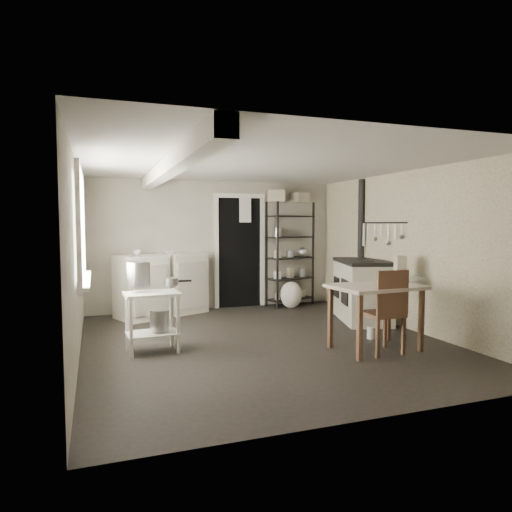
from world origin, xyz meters
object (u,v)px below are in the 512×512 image
object	(u,v)px
base_cabinets	(162,288)
shelf_rack	(290,255)
stove	(362,293)
work_table	(375,319)
stockpot	(138,274)
chair	(382,312)
prep_table	(152,319)
flour_sack	(291,295)

from	to	relation	value
base_cabinets	shelf_rack	size ratio (longest dim) A/B	0.81
stove	work_table	bearing A→B (deg)	-100.97
stove	stockpot	bearing A→B (deg)	-153.51
base_cabinets	chair	size ratio (longest dim) A/B	1.55
prep_table	base_cabinets	xyz separation A→B (m)	(0.42, 2.19, 0.06)
stove	work_table	distance (m)	1.68
chair	stove	bearing A→B (deg)	64.33
stockpot	stove	world-z (taller)	stockpot
prep_table	shelf_rack	distance (m)	3.69
shelf_rack	flour_sack	bearing A→B (deg)	-126.67
base_cabinets	flour_sack	distance (m)	2.31
prep_table	work_table	size ratio (longest dim) A/B	0.69
stockpot	shelf_rack	distance (m)	3.71
work_table	flour_sack	bearing A→B (deg)	87.05
stockpot	chair	world-z (taller)	stockpot
stove	flour_sack	bearing A→B (deg)	131.45
work_table	prep_table	bearing A→B (deg)	162.72
stove	chair	bearing A→B (deg)	-98.95
flour_sack	chair	bearing A→B (deg)	-92.77
prep_table	flour_sack	size ratio (longest dim) A/B	1.50
base_cabinets	chair	world-z (taller)	chair
shelf_rack	stove	distance (m)	1.78
base_cabinets	chair	distance (m)	3.79
work_table	chair	bearing A→B (deg)	-88.74
shelf_rack	work_table	distance (m)	3.18
shelf_rack	base_cabinets	bearing A→B (deg)	165.59
stove	flour_sack	size ratio (longest dim) A/B	2.53
shelf_rack	work_table	bearing A→B (deg)	-111.87
stockpot	work_table	size ratio (longest dim) A/B	0.28
stockpot	chair	xyz separation A→B (m)	(2.72, -1.01, -0.45)
stockpot	stove	xyz separation A→B (m)	(3.49, 0.62, -0.50)
prep_table	stockpot	xyz separation A→B (m)	(-0.14, 0.07, 0.54)
prep_table	base_cabinets	bearing A→B (deg)	79.15
prep_table	chair	bearing A→B (deg)	-19.90
prep_table	stove	bearing A→B (deg)	11.70
shelf_rack	chair	world-z (taller)	shelf_rack
base_cabinets	work_table	size ratio (longest dim) A/B	1.49
prep_table	stove	world-z (taller)	stove
prep_table	shelf_rack	world-z (taller)	shelf_rack
prep_table	work_table	bearing A→B (deg)	-17.28
shelf_rack	stove	world-z (taller)	shelf_rack
flour_sack	stove	bearing A→B (deg)	-65.00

